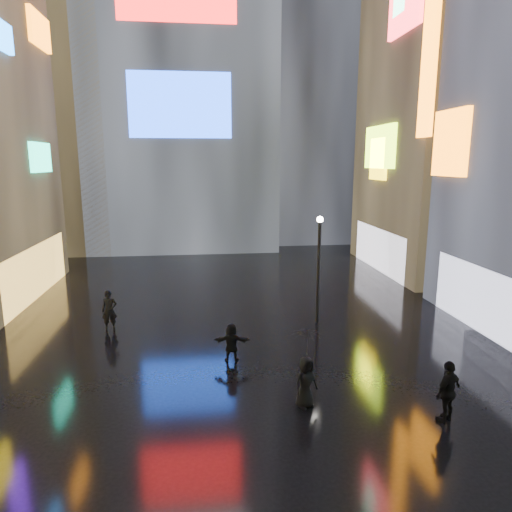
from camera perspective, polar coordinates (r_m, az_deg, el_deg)
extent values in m
plane|color=black|center=(22.29, -2.48, -8.44)|extent=(140.00, 140.00, 0.00)
cube|color=#FFC659|center=(29.18, -25.80, -1.69)|extent=(0.20, 10.00, 3.00)
cube|color=#16CC98|center=(30.16, -25.33, 11.08)|extent=(0.25, 3.00, 1.71)
cube|color=orange|center=(32.84, -25.46, 24.11)|extent=(0.25, 3.32, 1.94)
cube|color=white|center=(22.75, 27.40, -5.40)|extent=(0.20, 9.00, 3.00)
cube|color=orange|center=(25.26, 23.15, 12.85)|extent=(0.25, 2.99, 3.26)
cube|color=orange|center=(28.49, 21.00, 23.82)|extent=(0.25, 1.40, 10.00)
cube|color=black|center=(36.06, 24.06, 20.87)|extent=(10.00, 12.00, 28.00)
cube|color=white|center=(33.93, 15.16, 0.83)|extent=(0.20, 9.00, 3.00)
cube|color=#A6E316|center=(33.57, 15.21, 13.01)|extent=(0.25, 4.92, 2.91)
cube|color=red|center=(32.33, 18.21, 27.98)|extent=(0.25, 4.36, 3.46)
cube|color=#E3B30B|center=(33.67, 15.06, 11.62)|extent=(0.25, 2.63, 2.87)
cube|color=black|center=(46.82, -9.48, 28.13)|extent=(16.00, 14.00, 42.00)
cube|color=#194CFF|center=(38.04, -9.48, 18.11)|extent=(8.00, 0.20, 5.00)
cube|color=black|center=(48.93, 6.20, 22.67)|extent=(12.00, 12.00, 34.00)
cube|color=black|center=(44.95, -24.08, 17.57)|extent=(10.00, 10.00, 26.00)
cylinder|color=black|center=(21.88, 7.82, -2.09)|extent=(0.16, 0.16, 5.00)
sphere|color=white|center=(21.41, 8.01, 4.55)|extent=(0.30, 0.30, 0.30)
imported|color=black|center=(15.30, 22.88, -15.34)|extent=(1.22, 0.97, 1.93)
imported|color=black|center=(15.08, 6.24, -15.38)|extent=(0.97, 0.84, 1.67)
imported|color=black|center=(18.11, -3.08, -10.75)|extent=(1.47, 0.63, 1.53)
imported|color=black|center=(22.22, -17.85, -6.52)|extent=(0.74, 0.54, 1.88)
imported|color=black|center=(14.54, 6.35, -10.84)|extent=(1.39, 1.39, 0.91)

